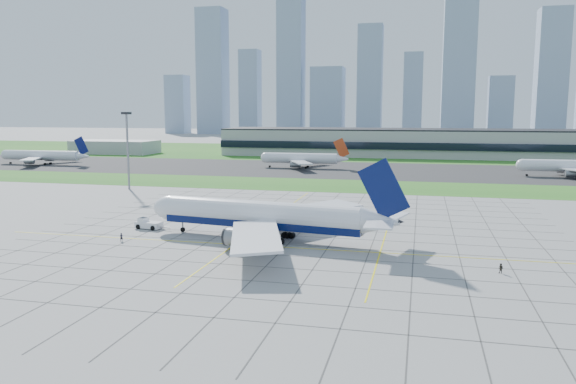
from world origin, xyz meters
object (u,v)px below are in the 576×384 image
light_mast (127,141)px  distant_jet_0 (42,155)px  crew_far (501,269)px  airliner (263,216)px  distant_jet_2 (571,166)px  crew_near (121,237)px  distant_jet_1 (302,158)px  pushback_tug (148,224)px

light_mast → distant_jet_0: light_mast is taller
crew_far → airliner: bearing=-159.9°
crew_far → distant_jet_2: (44.77, 147.32, 3.66)m
airliner → crew_far: bearing=-10.0°
light_mast → distant_jet_2: (152.55, 71.31, -11.70)m
crew_near → light_mast: bearing=67.8°
crew_near → distant_jet_1: bearing=38.1°
distant_jet_0 → distant_jet_1: bearing=5.7°
distant_jet_2 → distant_jet_1: bearing=174.2°
crew_far → crew_near: bearing=-146.6°
airliner → pushback_tug: bearing=179.7°
airliner → distant_jet_0: airliner is taller
pushback_tug → distant_jet_0: 175.98m
crew_near → distant_jet_2: size_ratio=0.04×
crew_far → distant_jet_2: 154.01m
pushback_tug → distant_jet_2: size_ratio=0.20×
airliner → distant_jet_2: (88.38, 132.73, -0.26)m
airliner → crew_near: size_ratio=32.71×
light_mast → crew_near: 80.35m
crew_far → pushback_tug: bearing=-156.3°
airliner → distant_jet_1: size_ratio=1.30×
airliner → distant_jet_2: airliner is taller
distant_jet_1 → distant_jet_2: size_ratio=1.00×
airliner → crew_far: 46.16m
light_mast → distant_jet_2: light_mast is taller
light_mast → crew_far: bearing=-35.2°
pushback_tug → crew_near: 12.58m
distant_jet_0 → distant_jet_2: 238.04m
distant_jet_0 → distant_jet_1: 127.82m
light_mast → airliner: size_ratio=0.46×
distant_jet_0 → pushback_tug: bearing=-46.2°
distant_jet_1 → airliner: bearing=-81.1°
airliner → distant_jet_0: size_ratio=1.20×
light_mast → distant_jet_2: bearing=25.1°
pushback_tug → distant_jet_0: (-121.75, 127.02, 3.44)m
light_mast → crew_near: size_ratio=15.15×
light_mast → distant_jet_2: 168.80m
crew_near → distant_jet_0: 185.72m
crew_near → distant_jet_1: (4.72, 152.23, 3.64)m
light_mast → airliner: 89.56m
light_mast → crew_far: 132.78m
light_mast → airliner: bearing=-43.7°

